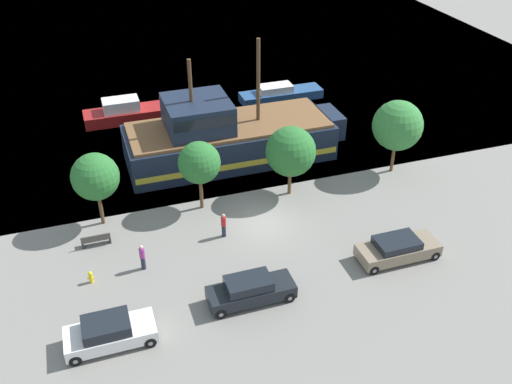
# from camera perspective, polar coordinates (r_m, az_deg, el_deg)

# --- Properties ---
(ground_plane) EXTENTS (160.00, 160.00, 0.00)m
(ground_plane) POSITION_cam_1_polar(r_m,az_deg,el_deg) (37.48, 0.69, -3.17)
(ground_plane) COLOR gray
(water_surface) EXTENTS (80.00, 80.00, 0.00)m
(water_surface) POSITION_cam_1_polar(r_m,az_deg,el_deg) (76.52, -10.52, 15.64)
(water_surface) COLOR #33566B
(water_surface) RESTS_ON ground
(pirate_ship) EXTENTS (17.03, 5.95, 9.29)m
(pirate_ship) POSITION_cam_1_polar(r_m,az_deg,el_deg) (43.98, -2.99, 5.55)
(pirate_ship) COLOR #192338
(pirate_ship) RESTS_ON water_surface
(moored_boat_dockside) EXTENTS (7.87, 2.10, 1.50)m
(moored_boat_dockside) POSITION_cam_1_polar(r_m,az_deg,el_deg) (54.78, 2.41, 9.79)
(moored_boat_dockside) COLOR navy
(moored_boat_dockside) RESTS_ON water_surface
(moored_boat_outer) EXTENTS (7.71, 2.32, 2.05)m
(moored_boat_outer) POSITION_cam_1_polar(r_m,az_deg,el_deg) (51.79, -12.77, 7.78)
(moored_boat_outer) COLOR maroon
(moored_boat_outer) RESTS_ON water_surface
(parked_car_curb_front) EXTENTS (4.79, 1.77, 1.56)m
(parked_car_curb_front) POSITION_cam_1_polar(r_m,az_deg,el_deg) (31.43, -0.56, -9.78)
(parked_car_curb_front) COLOR black
(parked_car_curb_front) RESTS_ON ground_plane
(parked_car_curb_mid) EXTENTS (4.49, 1.98, 1.54)m
(parked_car_curb_mid) POSITION_cam_1_polar(r_m,az_deg,el_deg) (30.16, -14.45, -13.44)
(parked_car_curb_mid) COLOR white
(parked_car_curb_mid) RESTS_ON ground_plane
(parked_car_curb_rear) EXTENTS (4.95, 1.99, 1.43)m
(parked_car_curb_rear) POSITION_cam_1_polar(r_m,az_deg,el_deg) (35.27, 13.98, -5.51)
(parked_car_curb_rear) COLOR #7F705B
(parked_car_curb_rear) RESTS_ON ground_plane
(fire_hydrant) EXTENTS (0.42, 0.25, 0.76)m
(fire_hydrant) POSITION_cam_1_polar(r_m,az_deg,el_deg) (34.10, -16.21, -8.13)
(fire_hydrant) COLOR yellow
(fire_hydrant) RESTS_ON ground_plane
(bench_promenade_east) EXTENTS (1.78, 0.45, 0.85)m
(bench_promenade_east) POSITION_cam_1_polar(r_m,az_deg,el_deg) (36.74, -15.72, -4.61)
(bench_promenade_east) COLOR #4C4742
(bench_promenade_east) RESTS_ON ground_plane
(pedestrian_walking_near) EXTENTS (0.32, 0.32, 1.70)m
(pedestrian_walking_near) POSITION_cam_1_polar(r_m,az_deg,el_deg) (34.04, -11.29, -6.39)
(pedestrian_walking_near) COLOR #232838
(pedestrian_walking_near) RESTS_ON ground_plane
(pedestrian_walking_far) EXTENTS (0.32, 0.32, 1.71)m
(pedestrian_walking_far) POSITION_cam_1_polar(r_m,az_deg,el_deg) (35.93, -3.25, -3.31)
(pedestrian_walking_far) COLOR #232838
(pedestrian_walking_far) RESTS_ON ground_plane
(tree_row_east) EXTENTS (3.02, 3.02, 5.07)m
(tree_row_east) POSITION_cam_1_polar(r_m,az_deg,el_deg) (36.96, -15.78, 1.47)
(tree_row_east) COLOR brown
(tree_row_east) RESTS_ON ground_plane
(tree_row_mideast) EXTENTS (2.81, 2.81, 4.93)m
(tree_row_mideast) POSITION_cam_1_polar(r_m,az_deg,el_deg) (37.33, -5.69, 2.92)
(tree_row_mideast) COLOR brown
(tree_row_mideast) RESTS_ON ground_plane
(tree_row_midwest) EXTENTS (3.46, 3.46, 5.10)m
(tree_row_midwest) POSITION_cam_1_polar(r_m,az_deg,el_deg) (38.85, 3.49, 4.06)
(tree_row_midwest) COLOR brown
(tree_row_midwest) RESTS_ON ground_plane
(tree_row_west) EXTENTS (3.65, 3.65, 5.61)m
(tree_row_west) POSITION_cam_1_polar(r_m,az_deg,el_deg) (42.60, 13.98, 6.47)
(tree_row_west) COLOR brown
(tree_row_west) RESTS_ON ground_plane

